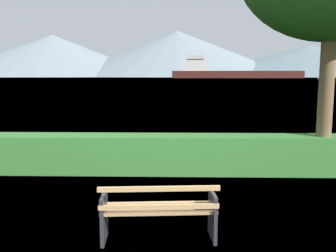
% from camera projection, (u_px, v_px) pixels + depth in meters
% --- Properties ---
extents(ground_plane, '(1400.00, 1400.00, 0.00)m').
position_uv_depth(ground_plane, '(159.00, 238.00, 5.22)').
color(ground_plane, '#4C6B33').
extents(water_surface, '(620.00, 620.00, 0.00)m').
position_uv_depth(water_surface, '(177.00, 78.00, 308.62)').
color(water_surface, '#7A99A8').
rests_on(water_surface, ground_plane).
extents(park_bench, '(1.66, 0.68, 0.87)m').
position_uv_depth(park_bench, '(159.00, 212.00, 5.11)').
color(park_bench, tan).
rests_on(park_bench, ground_plane).
extents(hedge_row, '(10.38, 0.81, 0.90)m').
position_uv_depth(hedge_row, '(166.00, 154.00, 8.72)').
color(hedge_row, '#387A33').
rests_on(hedge_row, ground_plane).
extents(cargo_ship_large, '(111.60, 17.90, 19.13)m').
position_uv_depth(cargo_ship_large, '(227.00, 72.00, 315.06)').
color(cargo_ship_large, '#471E19').
rests_on(cargo_ship_large, water_surface).
extents(fishing_boat_near, '(5.80, 7.20, 1.95)m').
position_uv_depth(fishing_boat_near, '(323.00, 78.00, 225.70)').
color(fishing_boat_near, silver).
rests_on(fishing_boat_near, water_surface).
extents(distant_hills, '(772.79, 400.33, 73.99)m').
position_uv_depth(distant_hills, '(178.00, 57.00, 585.58)').
color(distant_hills, gray).
rests_on(distant_hills, ground_plane).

